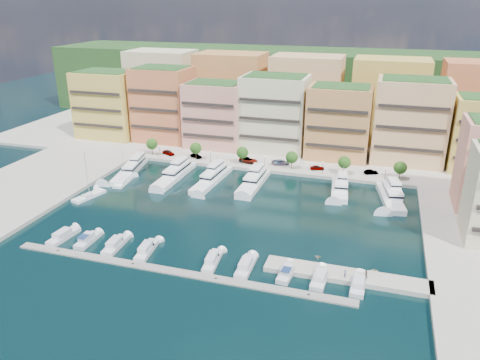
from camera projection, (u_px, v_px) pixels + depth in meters
The scene contains 55 objects.
ground at pixel (234, 212), 118.65m from camera, with size 400.00×400.00×0.00m, color black.
north_quay at pixel (285, 144), 173.82m from camera, with size 220.00×64.00×2.00m, color #9E998E.
west_quay at pixel (11, 196), 128.61m from camera, with size 34.00×76.00×2.00m, color #9E998E.
hillside at pixel (307, 115), 216.52m from camera, with size 240.00×40.00×58.00m, color #183515.
south_pontoon at pixel (173, 272), 92.79m from camera, with size 72.00×2.20×0.35m, color gray.
finger_pier at pixel (346, 278), 90.82m from camera, with size 32.00×5.00×2.00m, color #9E998E.
apartment_0 at pixel (108, 104), 176.46m from camera, with size 22.00×16.50×24.80m.
apartment_1 at pixel (163, 104), 171.82m from camera, with size 20.00×16.50×26.80m.
apartment_2 at pixel (215, 115), 164.98m from camera, with size 20.00×15.50×22.80m.
apartment_3 at pixel (275, 113), 160.43m from camera, with size 22.00×16.50×25.80m.
apartment_4 at pixel (339, 122), 152.96m from camera, with size 20.00×15.50×23.80m.
apartment_5 at pixel (410, 121), 148.14m from camera, with size 22.00×16.50×26.80m.
backblock_0 at pixel (163, 88), 193.81m from camera, with size 26.00×18.00×30.00m, color beige.
backblock_1 at pixel (231, 92), 185.55m from camera, with size 26.00×18.00×30.00m, color #D88B51.
backblock_2 at pixel (306, 96), 177.29m from camera, with size 26.00×18.00×30.00m, color #E2B678.
backblock_3 at pixel (389, 101), 169.03m from camera, with size 26.00×18.00×30.00m, color gold.
backblock_4 at pixel (479, 106), 160.77m from camera, with size 26.00×18.00×30.00m, color #C25F40.
tree_0 at pixel (152, 144), 157.75m from camera, with size 3.80×3.80×5.65m.
tree_1 at pixel (196, 148), 153.34m from camera, with size 3.80×3.80×5.65m.
tree_2 at pixel (242, 153), 148.94m from camera, with size 3.80×3.80×5.65m.
tree_3 at pixel (292, 157), 144.53m from camera, with size 3.80×3.80×5.65m.
tree_4 at pixel (344, 162), 140.12m from camera, with size 3.80×3.80×5.65m.
tree_5 at pixel (400, 168), 135.72m from camera, with size 3.80×3.80×5.65m.
lamppost_0 at pixel (160, 150), 154.93m from camera, with size 0.30×0.30×4.20m.
lamppost_1 at pixel (211, 155), 149.98m from camera, with size 0.30×0.30×4.20m.
lamppost_2 at pixel (265, 160), 145.02m from camera, with size 0.30×0.30×4.20m.
lamppost_3 at pixel (323, 166), 140.06m from camera, with size 0.30×0.30×4.20m.
lamppost_4 at pixel (385, 172), 135.11m from camera, with size 0.30×0.30×4.20m.
yacht_0 at pixel (131, 168), 145.56m from camera, with size 8.24×23.40×7.30m.
yacht_1 at pixel (176, 174), 141.52m from camera, with size 4.93×22.74×7.30m.
yacht_2 at pixel (213, 177), 138.33m from camera, with size 5.63×22.73×7.30m.
yacht_3 at pixel (254, 181), 135.86m from camera, with size 5.21×20.27×7.30m.
yacht_5 at pixel (340, 188), 130.79m from camera, with size 5.86×16.43×7.30m.
yacht_6 at pixel (391, 195), 125.74m from camera, with size 8.16×19.85×7.30m.
cruiser_0 at pixel (63, 236), 105.56m from camera, with size 3.31×8.88×2.55m.
cruiser_1 at pixel (88, 240), 103.80m from camera, with size 2.76×7.48×2.66m.
cruiser_2 at pixel (116, 245), 101.87m from camera, with size 3.22×8.70×2.55m.
cruiser_3 at pixel (147, 250), 99.79m from camera, with size 3.39×9.22×2.55m.
cruiser_5 at pixel (213, 261), 95.67m from camera, with size 3.12×8.80×2.55m.
cruiser_6 at pixel (246, 267), 93.70m from camera, with size 2.80×8.58×2.55m.
cruiser_7 at pixel (287, 273), 91.40m from camera, with size 3.01×7.31×2.66m.
cruiser_8 at pixel (320, 279), 89.63m from camera, with size 3.02×7.69×2.55m.
cruiser_9 at pixel (358, 285), 87.65m from camera, with size 2.79×7.61×2.55m.
sailboat_1 at pixel (89, 196), 127.35m from camera, with size 5.31×10.22×13.20m.
sailboat_2 at pixel (124, 182), 137.38m from camera, with size 3.73×9.96×13.20m.
tender_3 at pixel (374, 271), 92.54m from camera, with size 1.37×1.59×0.84m, color beige.
tender_1 at pixel (318, 256), 97.74m from camera, with size 1.17×1.36×0.72m, color #C1AE94.
car_0 at pixel (168, 152), 158.58m from camera, with size 1.91×4.74×1.62m, color gray.
car_1 at pixel (196, 156), 155.48m from camera, with size 1.46×4.20×1.38m, color gray.
car_2 at pixel (248, 160), 150.99m from camera, with size 2.84×6.15×1.71m, color gray.
car_3 at pixel (280, 162), 149.17m from camera, with size 2.33×5.74×1.67m, color gray.
car_4 at pixel (317, 168), 144.69m from camera, with size 1.73×4.30×1.46m, color gray.
car_5 at pixel (371, 172), 141.17m from camera, with size 1.45×4.16×1.37m, color gray.
person_0 at pixel (345, 274), 89.00m from camera, with size 0.59×0.39×1.61m, color #282E51.
person_1 at pixel (366, 274), 88.68m from camera, with size 0.88×0.68×1.80m, color #473A2A.
Camera 1 is at (33.23, -102.27, 50.85)m, focal length 35.00 mm.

